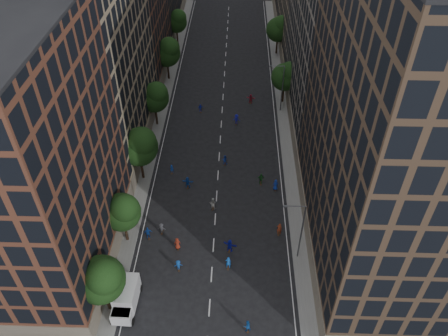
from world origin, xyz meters
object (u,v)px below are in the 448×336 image
at_px(skater_0, 134,299).
at_px(skater_2, 247,326).
at_px(cargo_van, 126,298).
at_px(skater_1, 228,263).
at_px(streetlamp_near, 300,229).
at_px(streetlamp_far, 281,86).

distance_m(skater_0, skater_2, 13.02).
bearing_deg(skater_2, cargo_van, -28.89).
height_order(cargo_van, skater_1, cargo_van).
xyz_separation_m(streetlamp_near, skater_1, (-8.39, -1.94, -4.21)).
bearing_deg(skater_0, cargo_van, 10.10).
bearing_deg(streetlamp_far, skater_1, -103.50).
bearing_deg(streetlamp_near, skater_2, -121.48).
relative_size(streetlamp_near, streetlamp_far, 1.00).
bearing_deg(cargo_van, skater_0, 23.31).
bearing_deg(cargo_van, streetlamp_near, 22.62).
height_order(cargo_van, skater_2, cargo_van).
distance_m(skater_0, skater_1, 11.72).
xyz_separation_m(streetlamp_near, streetlamp_far, (0.00, 33.00, 0.00)).
height_order(streetlamp_far, cargo_van, streetlamp_far).
xyz_separation_m(cargo_van, skater_2, (13.50, -2.56, -0.64)).
bearing_deg(skater_0, skater_1, -164.86).
xyz_separation_m(streetlamp_far, cargo_van, (-19.66, -40.51, -3.70)).
relative_size(cargo_van, skater_1, 2.79).
bearing_deg(streetlamp_near, streetlamp_far, 90.00).
bearing_deg(skater_2, streetlamp_far, -116.29).
xyz_separation_m(skater_1, skater_2, (2.22, -8.13, -0.12)).
height_order(skater_1, skater_2, skater_1).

